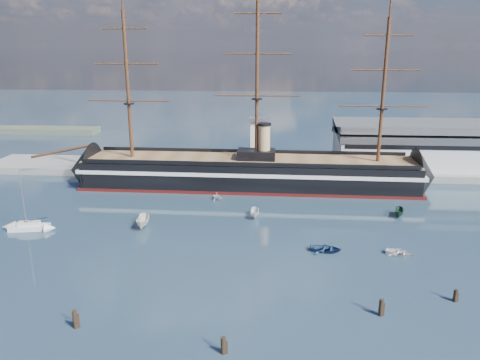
{
  "coord_description": "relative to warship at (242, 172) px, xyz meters",
  "views": [
    {
      "loc": [
        8.29,
        -62.12,
        36.95
      ],
      "look_at": [
        0.78,
        35.0,
        9.0
      ],
      "focal_mm": 35.0,
      "sensor_mm": 36.0,
      "label": 1
    }
  ],
  "objects": [
    {
      "name": "ground",
      "position": [
        0.49,
        -20.0,
        -4.04
      ],
      "size": [
        600.0,
        600.0,
        0.0
      ],
      "primitive_type": "plane",
      "color": "#223644",
      "rests_on": "ground"
    },
    {
      "name": "quay",
      "position": [
        10.49,
        16.0,
        -4.04
      ],
      "size": [
        180.0,
        18.0,
        2.0
      ],
      "primitive_type": "cube",
      "color": "slate",
      "rests_on": "ground"
    },
    {
      "name": "warehouse",
      "position": [
        58.49,
        20.0,
        3.95
      ],
      "size": [
        63.0,
        21.0,
        11.6
      ],
      "color": "#B7BABC",
      "rests_on": "ground"
    },
    {
      "name": "quay_tower",
      "position": [
        3.49,
        13.0,
        5.72
      ],
      "size": [
        5.0,
        5.0,
        15.0
      ],
      "color": "silver",
      "rests_on": "ground"
    },
    {
      "name": "warship",
      "position": [
        0.0,
        0.0,
        0.0
      ],
      "size": [
        112.96,
        17.15,
        53.94
      ],
      "rotation": [
        0.0,
        0.0,
        -0.01
      ],
      "color": "black",
      "rests_on": "ground"
    },
    {
      "name": "sailboat",
      "position": [
        -42.07,
        -34.86,
        -3.21
      ],
      "size": [
        8.41,
        3.87,
        12.97
      ],
      "rotation": [
        0.0,
        0.0,
        0.19
      ],
      "color": "silver",
      "rests_on": "ground"
    },
    {
      "name": "motorboat_a",
      "position": [
        -18.8,
        -31.45,
        -4.04
      ],
      "size": [
        7.78,
        3.46,
        3.02
      ],
      "primitive_type": "imported",
      "rotation": [
        0.0,
        0.0,
        0.09
      ],
      "color": "silver",
      "rests_on": "ground"
    },
    {
      "name": "motorboat_b",
      "position": [
        18.59,
        -40.88,
        -4.04
      ],
      "size": [
        1.89,
        3.74,
        1.67
      ],
      "primitive_type": "imported",
      "rotation": [
        0.0,
        0.0,
        1.44
      ],
      "color": "navy",
      "rests_on": "ground"
    },
    {
      "name": "motorboat_c",
      "position": [
        4.54,
        -23.77,
        -4.04
      ],
      "size": [
        5.98,
        2.29,
        2.38
      ],
      "primitive_type": "imported",
      "rotation": [
        0.0,
        0.0,
        0.02
      ],
      "color": "silver",
      "rests_on": "ground"
    },
    {
      "name": "motorboat_d",
      "position": [
        -5.42,
        -12.0,
        -4.04
      ],
      "size": [
        5.34,
        5.52,
        1.97
      ],
      "primitive_type": "imported",
      "rotation": [
        0.0,
        0.0,
        0.83
      ],
      "color": "silver",
      "rests_on": "ground"
    },
    {
      "name": "motorboat_e",
      "position": [
        31.88,
        -41.44,
        -4.04
      ],
      "size": [
        2.37,
        3.36,
        1.46
      ],
      "primitive_type": "imported",
      "rotation": [
        0.0,
        0.0,
        1.17
      ],
      "color": "silver",
      "rests_on": "ground"
    },
    {
      "name": "motorboat_f",
      "position": [
        36.84,
        -20.81,
        -4.04
      ],
      "size": [
        6.21,
        3.69,
        2.34
      ],
      "primitive_type": "imported",
      "rotation": [
        0.0,
        0.0,
        -0.28
      ],
      "color": "#163426",
      "rests_on": "ground"
    },
    {
      "name": "piling_near_left",
      "position": [
        -17.84,
        -68.33,
        -4.04
      ],
      "size": [
        0.64,
        0.64,
        3.36
      ],
      "primitive_type": "cylinder",
      "color": "black",
      "rests_on": "ground"
    },
    {
      "name": "piling_near_mid",
      "position": [
        2.83,
        -72.29,
        -4.04
      ],
      "size": [
        0.64,
        0.64,
        2.98
      ],
      "primitive_type": "cylinder",
      "color": "black",
      "rests_on": "ground"
    },
    {
      "name": "piling_near_right",
      "position": [
        24.21,
        -62.08,
        -4.04
      ],
      "size": [
        0.64,
        0.64,
        3.29
      ],
      "primitive_type": "cylinder",
      "color": "black",
      "rests_on": "ground"
    },
    {
      "name": "piling_far_right",
      "position": [
        36.19,
        -57.28,
        -4.04
      ],
      "size": [
        0.64,
        0.64,
        2.67
      ],
      "primitive_type": "cylinder",
      "color": "black",
      "rests_on": "ground"
    }
  ]
}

